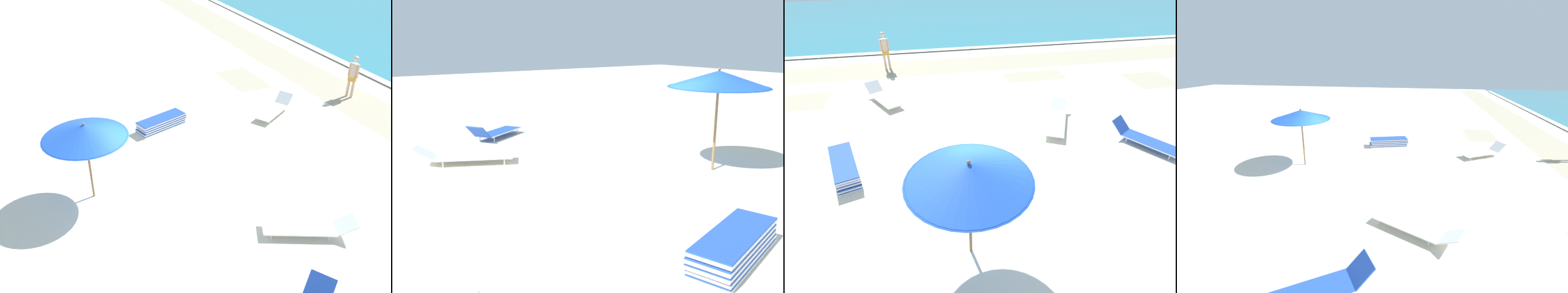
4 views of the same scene
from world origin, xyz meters
The scene contains 6 objects.
ground_plane centered at (0.00, 0.01, -0.08)m, with size 60.00×60.00×0.16m.
beach_umbrella centered at (-0.95, -1.80, 2.11)m, with size 2.28×2.28×2.36m.
lounger_stack centered at (-3.93, 1.37, 0.21)m, with size 1.12×1.98×0.41m.
sun_lounger_under_umbrella centered at (-3.19, 5.70, 0.21)m, with size 1.54×2.09×0.55m.
sun_lounger_beside_umbrella centered at (2.82, 2.79, 0.20)m, with size 1.56×2.35×0.47m.
beachgoer_wading_adult centered at (-3.22, 9.40, 1.00)m, with size 0.43×0.27×1.76m.
Camera 1 is at (9.21, -3.23, 7.65)m, focal length 40.00 mm.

